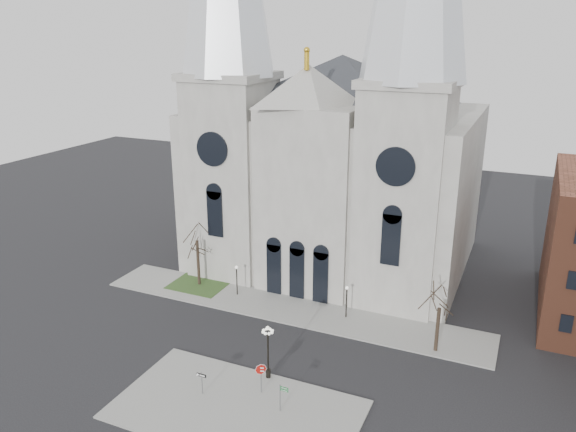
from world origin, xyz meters
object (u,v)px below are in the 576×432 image
at_px(globe_lamp, 268,346).
at_px(street_name_sign, 281,396).
at_px(stop_sign, 261,372).
at_px(one_way_sign, 202,379).

height_order(globe_lamp, street_name_sign, globe_lamp).
distance_m(stop_sign, street_name_sign, 2.78).
relative_size(stop_sign, one_way_sign, 1.35).
height_order(stop_sign, globe_lamp, globe_lamp).
xyz_separation_m(stop_sign, globe_lamp, (-0.37, 2.00, 1.10)).
bearing_deg(stop_sign, globe_lamp, 83.55).
bearing_deg(stop_sign, one_way_sign, -171.04).
relative_size(globe_lamp, one_way_sign, 2.47).
xyz_separation_m(globe_lamp, street_name_sign, (2.71, -3.43, -1.57)).
bearing_deg(street_name_sign, one_way_sign, -173.69).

